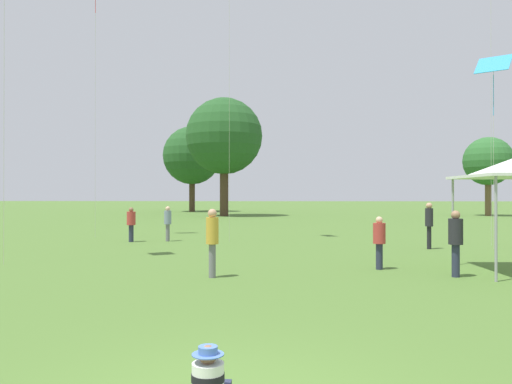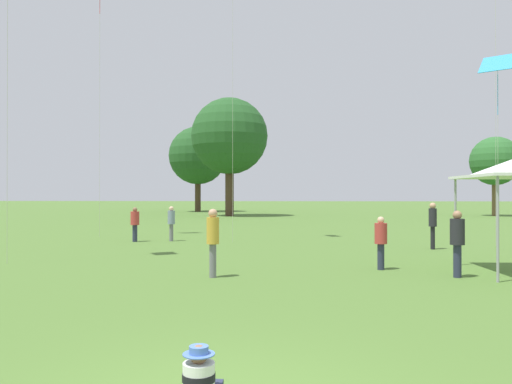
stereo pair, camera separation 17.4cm
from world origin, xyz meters
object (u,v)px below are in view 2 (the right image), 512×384
person_standing_1 (213,236)px  person_standing_5 (457,238)px  distant_tree_2 (495,161)px  person_standing_3 (171,220)px  distant_tree_1 (198,156)px  person_standing_0 (135,222)px  distant_tree_0 (229,137)px  person_standing_2 (433,221)px  person_standing_4 (381,238)px  kite_3 (498,66)px  seated_toddler (199,377)px

person_standing_1 → person_standing_5: size_ratio=1.03×
distant_tree_2 → person_standing_1: bearing=-120.6°
person_standing_1 → person_standing_3: size_ratio=1.11×
person_standing_1 → distant_tree_1: size_ratio=0.17×
person_standing_0 → distant_tree_2: bearing=168.2°
distant_tree_0 → person_standing_2: bearing=-68.4°
person_standing_4 → person_standing_5: person_standing_5 is taller
person_standing_4 → distant_tree_1: 49.50m
distant_tree_2 → person_standing_3: bearing=-132.6°
person_standing_1 → person_standing_5: 6.45m
person_standing_1 → kite_3: kite_3 is taller
kite_3 → seated_toddler: bearing=-42.8°
person_standing_4 → distant_tree_2: 41.16m
person_standing_1 → person_standing_4: size_ratio=1.17×
person_standing_0 → person_standing_4: 12.55m
person_standing_0 → distant_tree_1: size_ratio=0.15×
person_standing_3 → distant_tree_0: bearing=9.7°
person_standing_2 → person_standing_5: bearing=67.8°
person_standing_0 → person_standing_5: bearing=83.7°
person_standing_3 → person_standing_5: person_standing_5 is taller
person_standing_0 → person_standing_5: 14.70m
person_standing_0 → person_standing_3: 1.66m
person_standing_0 → distant_tree_2: size_ratio=0.20×
person_standing_5 → kite_3: bearing=-124.9°
person_standing_3 → kite_3: size_ratio=0.21×
person_standing_5 → distant_tree_2: 41.53m
person_standing_1 → person_standing_4: 4.96m
person_standing_2 → person_standing_3: bearing=-25.1°
kite_3 → distant_tree_0: bearing=-165.5°
distant_tree_1 → distant_tree_2: bearing=-17.9°
person_standing_3 → person_standing_5: 13.74m
distant_tree_2 → person_standing_5: bearing=-113.1°
seated_toddler → person_standing_2: 16.40m
person_standing_2 → person_standing_3: person_standing_2 is taller
distant_tree_0 → kite_3: bearing=-64.3°
person_standing_0 → distant_tree_1: distant_tree_1 is taller
kite_3 → distant_tree_1: distant_tree_1 is taller
distant_tree_0 → person_standing_3: bearing=-89.0°
person_standing_4 → person_standing_1: bearing=-117.2°
person_standing_0 → distant_tree_0: bearing=-150.3°
person_standing_2 → distant_tree_1: 45.28m
person_standing_1 → person_standing_4: (4.67, 1.66, -0.18)m
seated_toddler → person_standing_1: (-1.04, 7.74, 0.86)m
kite_3 → distant_tree_0: distant_tree_0 is taller
kite_3 → person_standing_3: bearing=-112.5°
person_standing_4 → distant_tree_1: size_ratio=0.15×
person_standing_5 → distant_tree_2: bearing=-118.7°
person_standing_1 → person_standing_2: size_ratio=0.97×
seated_toddler → person_standing_3: (-4.52, 17.67, 0.74)m
distant_tree_2 → person_standing_4: bearing=-116.1°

